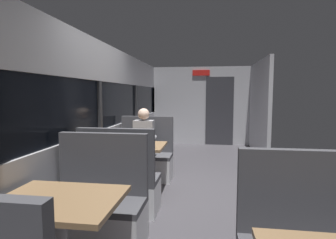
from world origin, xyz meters
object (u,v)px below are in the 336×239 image
object	(u,v)px
dining_table_near_window	(60,211)
seated_passenger	(144,149)
dining_table_mid_window	(135,151)
bench_mid_window_facing_end	(121,187)
coffee_cup_primary	(141,144)
bench_near_window_facing_entry	(98,211)
bench_mid_window_facing_entry	(145,160)

from	to	relation	value
dining_table_near_window	seated_passenger	xyz separation A→B (m)	(0.00, 2.75, -0.10)
dining_table_near_window	dining_table_mid_window	bearing A→B (deg)	90.00
dining_table_mid_window	bench_mid_window_facing_end	bearing A→B (deg)	-90.00
coffee_cup_primary	dining_table_near_window	bearing A→B (deg)	-93.94
dining_table_mid_window	coffee_cup_primary	bearing A→B (deg)	-48.45
dining_table_near_window	bench_near_window_facing_entry	xyz separation A→B (m)	(0.00, 0.70, -0.31)
dining_table_mid_window	bench_mid_window_facing_end	size ratio (longest dim) A/B	0.82
bench_near_window_facing_entry	coffee_cup_primary	world-z (taller)	bench_near_window_facing_entry
bench_mid_window_facing_entry	dining_table_near_window	bearing A→B (deg)	-90.00
seated_passenger	dining_table_near_window	bearing A→B (deg)	-90.00
bench_mid_window_facing_end	seated_passenger	distance (m)	1.34
dining_table_mid_window	bench_mid_window_facing_entry	size ratio (longest dim) A/B	0.82
bench_near_window_facing_entry	coffee_cup_primary	bearing A→B (deg)	83.91
bench_mid_window_facing_entry	coffee_cup_primary	distance (m)	0.98
dining_table_near_window	coffee_cup_primary	bearing A→B (deg)	86.06
dining_table_near_window	dining_table_mid_window	distance (m)	2.12
bench_mid_window_facing_entry	seated_passenger	distance (m)	0.22
bench_mid_window_facing_entry	coffee_cup_primary	size ratio (longest dim) A/B	12.22
bench_near_window_facing_entry	coffee_cup_primary	xyz separation A→B (m)	(0.14, 1.27, 0.46)
seated_passenger	coffee_cup_primary	distance (m)	0.83
dining_table_near_window	bench_mid_window_facing_end	world-z (taller)	bench_mid_window_facing_end
seated_passenger	coffee_cup_primary	world-z (taller)	seated_passenger
bench_mid_window_facing_end	bench_mid_window_facing_entry	bearing A→B (deg)	90.00
dining_table_mid_window	coffee_cup_primary	world-z (taller)	coffee_cup_primary
bench_near_window_facing_entry	bench_mid_window_facing_entry	world-z (taller)	same
dining_table_mid_window	coffee_cup_primary	xyz separation A→B (m)	(0.14, -0.15, 0.15)
bench_near_window_facing_entry	bench_mid_window_facing_end	size ratio (longest dim) A/B	1.00
dining_table_near_window	bench_mid_window_facing_end	distance (m)	1.45
dining_table_mid_window	dining_table_near_window	bearing A→B (deg)	-90.00
bench_mid_window_facing_entry	bench_mid_window_facing_end	bearing A→B (deg)	-90.00
bench_mid_window_facing_end	bench_mid_window_facing_entry	world-z (taller)	same
dining_table_near_window	seated_passenger	distance (m)	2.75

